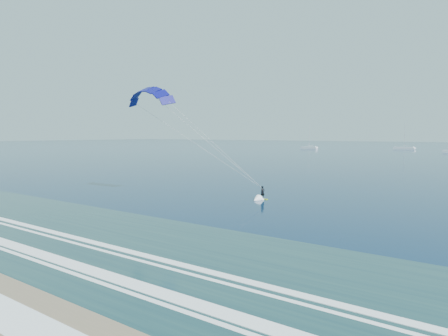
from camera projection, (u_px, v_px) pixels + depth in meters
name	position (u px, v px, depth m)	size (l,w,h in m)	color
kitesurfer_rig	(201.00, 136.00, 52.52)	(21.24, 7.67, 15.90)	#94BD16
sailboat_0	(309.00, 148.00, 222.30)	(9.44, 2.40, 12.86)	white
sailboat_1	(404.00, 148.00, 215.39)	(10.56, 2.40, 13.98)	white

